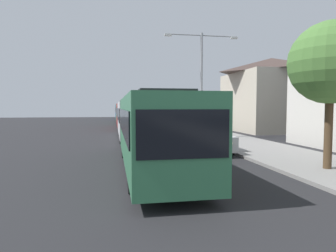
# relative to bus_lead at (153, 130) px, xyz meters

# --- Properties ---
(bus_lead) EXTENTS (2.58, 11.25, 3.21)m
(bus_lead) POSITION_rel_bus_lead_xyz_m (0.00, 0.00, 0.00)
(bus_lead) COLOR #33724C
(bus_lead) RESTS_ON ground_plane
(bus_second_in_line) EXTENTS (2.58, 11.10, 3.21)m
(bus_second_in_line) POSITION_rel_bus_lead_xyz_m (-0.00, 12.53, -0.00)
(bus_second_in_line) COLOR silver
(bus_second_in_line) RESTS_ON ground_plane
(bus_middle) EXTENTS (2.58, 10.57, 3.21)m
(bus_middle) POSITION_rel_bus_lead_xyz_m (-0.00, 25.05, -0.00)
(bus_middle) COLOR maroon
(bus_middle) RESTS_ON ground_plane
(bus_fourth_in_line) EXTENTS (2.58, 11.96, 3.21)m
(bus_fourth_in_line) POSITION_rel_bus_lead_xyz_m (0.00, 38.05, 0.00)
(bus_fourth_in_line) COLOR #33724C
(bus_fourth_in_line) RESTS_ON ground_plane
(bus_rear) EXTENTS (2.58, 12.32, 3.21)m
(bus_rear) POSITION_rel_bus_lead_xyz_m (0.00, 51.66, 0.00)
(bus_rear) COLOR #284C8C
(bus_rear) RESTS_ON ground_plane
(white_suv) EXTENTS (1.86, 4.61, 1.90)m
(white_suv) POSITION_rel_bus_lead_xyz_m (3.70, 4.01, -0.66)
(white_suv) COLOR #B7B7BC
(white_suv) RESTS_ON ground_plane
(streetlamp_mid) EXTENTS (6.06, 0.28, 8.44)m
(streetlamp_mid) POSITION_rel_bus_lead_xyz_m (5.40, 10.96, 3.63)
(streetlamp_mid) COLOR gray
(streetlamp_mid) RESTS_ON sidewalk
(roadside_tree) EXTENTS (3.29, 3.29, 5.92)m
(roadside_tree) POSITION_rel_bus_lead_xyz_m (6.90, -1.88, 2.71)
(roadside_tree) COLOR #4C3823
(roadside_tree) RESTS_ON sidewalk
(house_distant_gabled) EXTENTS (8.63, 9.96, 7.98)m
(house_distant_gabled) POSITION_rel_bus_lead_xyz_m (15.43, 17.88, 2.36)
(house_distant_gabled) COLOR #BCB29E
(house_distant_gabled) RESTS_ON ground_plane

